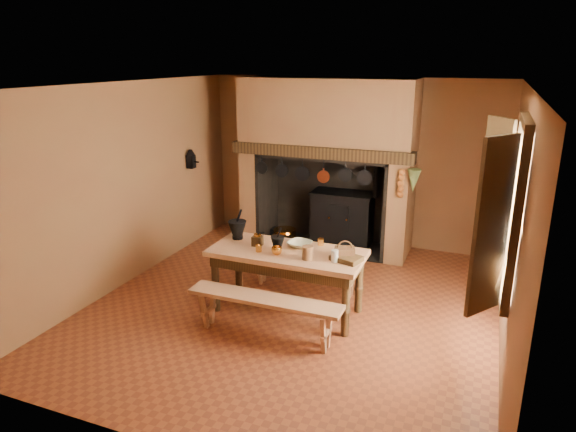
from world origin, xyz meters
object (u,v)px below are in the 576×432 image
Objects in this scene: bench_front at (264,307)px; wicker_basket at (345,252)px; work_table at (287,260)px; coffee_grinder at (258,240)px; mixing_bowl at (300,244)px; iron_range at (343,218)px.

wicker_basket reaches higher than bench_front.
wicker_basket reaches higher than work_table.
bench_front is at bearing -90.00° from work_table.
work_table is 0.75m from wicker_basket.
work_table is 0.46m from coffee_grinder.
mixing_bowl reaches higher than work_table.
bench_front is at bearing -155.46° from wicker_basket.
iron_range reaches higher than wicker_basket.
work_table is (0.01, -2.60, 0.21)m from iron_range.
iron_range reaches higher than bench_front.
mixing_bowl reaches higher than bench_front.
coffee_grinder is 0.70× the size of wicker_basket.
work_table is 9.94× the size of coffee_grinder.
work_table is 6.51× the size of mixing_bowl.
mixing_bowl is (0.10, 0.17, 0.17)m from work_table.
mixing_bowl is (0.10, 0.87, 0.48)m from bench_front.
work_table is 6.96× the size of wicker_basket.
mixing_bowl is 0.64m from wicker_basket.
iron_range reaches higher than work_table.
bench_front is 1.00m from mixing_bowl.
wicker_basket is at bearing -13.39° from mixing_bowl.
mixing_bowl is (0.11, -2.43, 0.38)m from iron_range.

